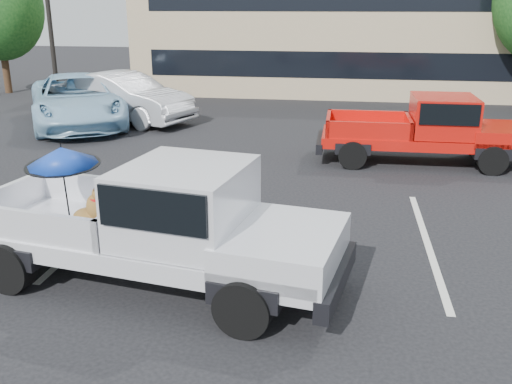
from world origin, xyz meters
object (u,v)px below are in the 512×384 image
Objects in this scene: silver_pickup at (171,220)px; blue_suv at (77,100)px; silver_sedan at (123,98)px; red_pickup at (436,127)px.

blue_suv is (-6.55, 10.73, -0.20)m from silver_pickup.
blue_suv is at bearing 142.83° from silver_sedan.
blue_suv is at bearing 131.29° from silver_pickup.
silver_sedan is 1.57m from blue_suv.
red_pickup is at bearing 67.89° from silver_pickup.
silver_pickup is 1.12× the size of red_pickup.
silver_pickup reaches higher than blue_suv.
silver_pickup is at bearing -122.08° from red_pickup.
silver_pickup is 0.97× the size of blue_suv.
silver_pickup is 12.58m from blue_suv.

